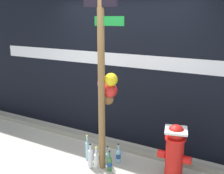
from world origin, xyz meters
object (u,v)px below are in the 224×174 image
object	(u,v)px
fire_hydrant	(175,151)
bottle_1	(110,163)
bottle_2	(96,160)
bottle_5	(87,150)
bottle_4	(118,155)
bottle_0	(108,158)
memorial_post	(105,71)
bottle_3	(90,157)

from	to	relation	value
fire_hydrant	bottle_1	xyz separation A→B (m)	(-0.87, -0.28, -0.30)
bottle_2	bottle_5	xyz separation A→B (m)	(-0.25, 0.13, 0.04)
fire_hydrant	bottle_4	bearing A→B (deg)	-179.31
fire_hydrant	bottle_4	distance (m)	0.92
bottle_4	bottle_2	bearing A→B (deg)	-124.90
bottle_4	bottle_5	world-z (taller)	bottle_5
bottle_5	bottle_0	bearing A→B (deg)	2.99
bottle_1	bottle_5	xyz separation A→B (m)	(-0.45, 0.10, 0.06)
memorial_post	bottle_2	distance (m)	1.35
bottle_1	bottle_4	distance (m)	0.27
bottle_4	bottle_5	xyz separation A→B (m)	(-0.46, -0.17, 0.06)
memorial_post	bottle_0	world-z (taller)	memorial_post
bottle_0	bottle_4	xyz separation A→B (m)	(0.10, 0.15, 0.01)
bottle_5	bottle_3	bearing A→B (deg)	-44.41
bottle_3	memorial_post	bearing A→B (deg)	44.59
bottle_0	bottle_1	xyz separation A→B (m)	(0.10, -0.11, 0.01)
bottle_4	bottle_1	bearing A→B (deg)	-91.50
bottle_3	bottle_5	distance (m)	0.22
bottle_1	bottle_2	bearing A→B (deg)	-169.80
bottle_5	bottle_4	bearing A→B (deg)	20.49
memorial_post	bottle_5	bearing A→B (deg)	-178.43
bottle_0	bottle_4	bearing A→B (deg)	55.86
bottle_0	bottle_2	distance (m)	0.19
fire_hydrant	bottle_4	size ratio (longest dim) A/B	2.58
bottle_1	bottle_3	xyz separation A→B (m)	(-0.30, -0.06, 0.04)
bottle_3	bottle_5	xyz separation A→B (m)	(-0.16, 0.15, 0.01)
bottle_0	bottle_1	bearing A→B (deg)	-49.70
memorial_post	bottle_2	bearing A→B (deg)	-117.69
bottle_0	bottle_3	distance (m)	0.27
bottle_5	bottle_1	bearing A→B (deg)	-11.94
fire_hydrant	bottle_2	distance (m)	1.16
bottle_3	fire_hydrant	bearing A→B (deg)	16.07
fire_hydrant	bottle_5	size ratio (longest dim) A/B	1.91
bottle_3	bottle_5	world-z (taller)	bottle_5
bottle_2	bottle_0	bearing A→B (deg)	54.35
bottle_1	bottle_2	size ratio (longest dim) A/B	0.92
bottle_0	bottle_4	size ratio (longest dim) A/B	1.02
memorial_post	bottle_3	distance (m)	1.33
bottle_0	bottle_2	world-z (taller)	bottle_2
bottle_2	bottle_3	xyz separation A→B (m)	(-0.09, -0.02, 0.03)
fire_hydrant	bottle_0	xyz separation A→B (m)	(-0.97, -0.16, -0.31)
bottle_2	bottle_5	distance (m)	0.29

